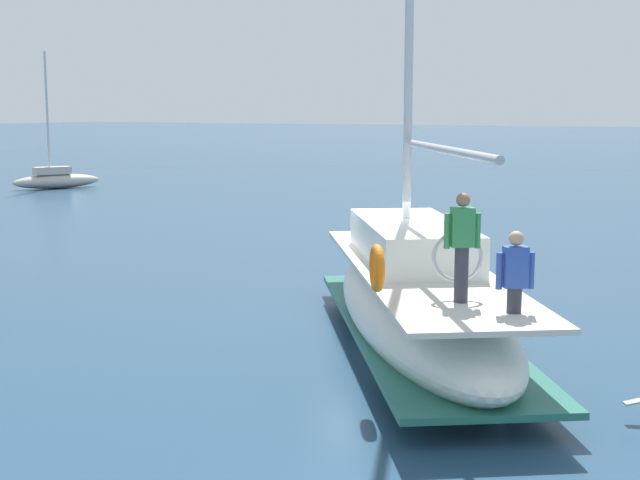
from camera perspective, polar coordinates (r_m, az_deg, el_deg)
The scene contains 4 objects.
ground_plane at distance 18.19m, azimuth 4.14°, elevation -4.90°, with size 400.00×400.00×0.00m, color navy.
main_sailboat at distance 15.65m, azimuth 6.36°, elevation -3.74°, with size 9.24×7.48×12.59m.
moored_sloop_near at distance 49.00m, azimuth -16.79°, elevation 3.85°, with size 4.78×2.90×7.20m.
mooring_buoy at distance 23.85m, azimuth 7.22°, elevation -1.25°, with size 0.64×0.64×0.92m.
Camera 1 is at (-15.99, -7.59, 4.22)m, focal length 49.22 mm.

